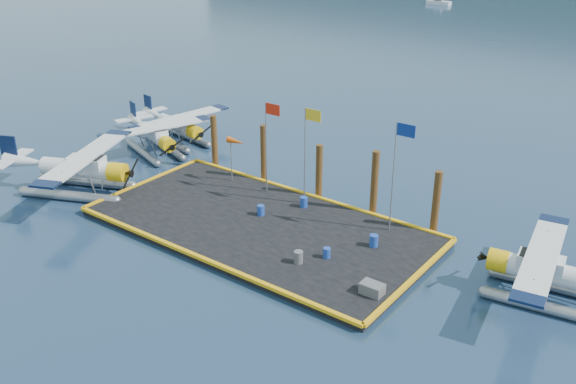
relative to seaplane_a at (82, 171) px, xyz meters
The scene contains 22 objects.
ground 12.96m from the seaplane_a, 13.49° to the left, with size 4000.00×4000.00×0.00m, color navy.
dock 12.94m from the seaplane_a, 13.49° to the left, with size 20.00×10.00×0.40m, color black.
dock_bumpers 12.91m from the seaplane_a, 13.49° to the left, with size 20.25×10.25×0.18m, color #E7A20D, non-canonical shape.
seaplane_a is the anchor object (origin of this frame).
seaplane_b 7.99m from the seaplane_a, 101.06° to the left, with size 8.05×8.56×3.08m.
seaplane_c 10.78m from the seaplane_a, 100.16° to the left, with size 7.93×8.68×3.07m.
seaplane_d 28.68m from the seaplane_a, 11.02° to the left, with size 8.41×9.23×3.26m.
drum_0 12.52m from the seaplane_a, 18.14° to the left, with size 0.45×0.45×0.63m, color #1B3D99.
drum_1 17.01m from the seaplane_a, ahead, with size 0.48×0.48×0.68m, color #545459.
drum_2 18.00m from the seaplane_a, ahead, with size 0.41×0.41×0.57m, color #1B3D99.
drum_4 19.80m from the seaplane_a, 13.46° to the left, with size 0.48×0.48×0.68m, color #1B3D99.
drum_5 14.75m from the seaplane_a, 25.57° to the left, with size 0.47×0.47×0.66m, color #1B3D99.
crate 21.54m from the seaplane_a, ahead, with size 1.11×0.74×0.56m, color #545459.
flagpole_red 12.59m from the seaplane_a, 33.65° to the left, with size 1.14×0.08×6.00m.
flagpole_yellow 15.15m from the seaplane_a, 27.24° to the left, with size 1.14×0.08×6.20m.
flagpole_blue 20.61m from the seaplane_a, 19.50° to the left, with size 1.14×0.08×6.50m.
windsock 10.25m from the seaplane_a, 42.26° to the left, with size 1.40×0.44×3.12m.
piling_0 9.32m from the seaplane_a, 64.48° to the left, with size 0.44×0.44×4.00m, color #402812.
piling_1 11.97m from the seaplane_a, 44.63° to the left, with size 0.44×0.44×4.20m, color #402812.
piling_2 15.49m from the seaplane_a, 32.85° to the left, with size 0.44×0.44×3.80m, color #402812.
piling_3 18.98m from the seaplane_a, 26.28° to the left, with size 0.44×0.44×4.30m, color #402812.
piling_4 22.63m from the seaplane_a, 21.80° to the left, with size 0.44×0.44×4.00m, color #402812.
Camera 1 is at (21.38, -25.86, 17.65)m, focal length 40.00 mm.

